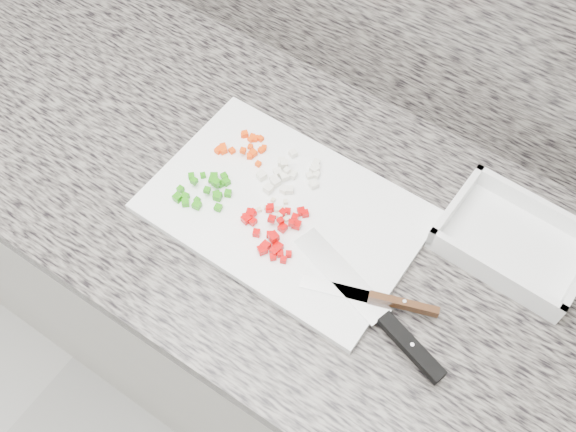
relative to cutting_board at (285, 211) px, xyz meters
name	(u,v)px	position (x,y,z in m)	size (l,w,h in m)	color
cabinet	(251,290)	(-0.11, 0.02, -0.48)	(3.92, 0.62, 0.86)	white
countertop	(238,180)	(-0.11, 0.02, -0.03)	(3.96, 0.64, 0.04)	slate
cutting_board	(285,211)	(0.00, 0.00, 0.00)	(0.44, 0.29, 0.01)	white
carrot_pile	(244,147)	(-0.13, 0.06, 0.01)	(0.08, 0.07, 0.02)	#FF4205
onion_pile	(289,174)	(-0.03, 0.06, 0.01)	(0.10, 0.11, 0.02)	white
green_pepper_pile	(206,190)	(-0.13, -0.05, 0.01)	(0.09, 0.09, 0.02)	#21860C
red_pepper_pile	(272,230)	(0.01, -0.05, 0.01)	(0.11, 0.11, 0.02)	#C70203
garlic_pile	(278,211)	(-0.01, -0.01, 0.01)	(0.06, 0.05, 0.01)	beige
chef_knife	(386,321)	(0.24, -0.08, 0.01)	(0.30, 0.12, 0.02)	silver
paring_knife	(386,300)	(0.22, -0.06, 0.01)	(0.21, 0.08, 0.02)	silver
tray	(514,243)	(0.34, 0.15, 0.01)	(0.24, 0.18, 0.05)	white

